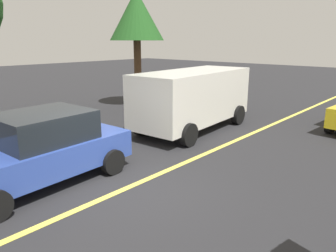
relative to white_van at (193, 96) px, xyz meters
The scene contains 5 objects.
ground_plane 5.47m from the white_van, 158.38° to the right, with size 80.00×80.00×0.00m, color #262628.
lane_marking_centre 3.03m from the white_van, 134.77° to the right, with size 28.00×0.16×0.01m, color #E0D14C.
white_van is the anchor object (origin of this frame).
car_blue_mid_road 6.08m from the white_van, behind, with size 4.31×2.30×1.67m.
tree_centre_verge 6.03m from the white_van, 70.06° to the left, with size 2.64×2.64×5.62m.
Camera 1 is at (-4.34, -5.14, 3.25)m, focal length 34.11 mm.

